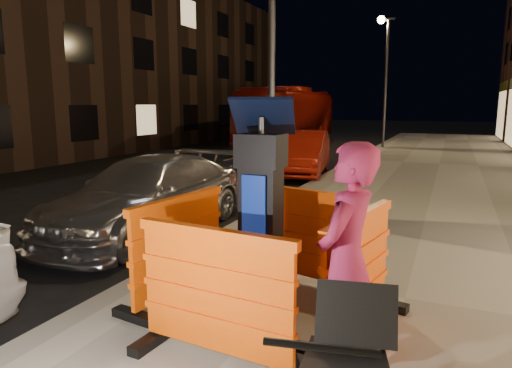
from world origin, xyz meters
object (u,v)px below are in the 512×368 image
at_px(barrier_back, 292,235).
at_px(car_silver, 149,232).
at_px(barrier_kerbside, 179,248).
at_px(car_red, 301,175).
at_px(parking_kiosk, 261,216).
at_px(barrier_front, 215,296).
at_px(bus_doubledecker, 290,145).
at_px(barrier_bldgside, 357,274).
at_px(man, 346,262).

height_order(barrier_back, car_silver, barrier_back).
relative_size(barrier_kerbside, car_red, 0.34).
height_order(parking_kiosk, barrier_front, parking_kiosk).
xyz_separation_m(parking_kiosk, barrier_back, (0.00, 0.95, -0.45)).
bearing_deg(bus_doubledecker, barrier_front, -76.17).
height_order(barrier_front, barrier_bldgside, same).
bearing_deg(car_silver, barrier_kerbside, -46.03).
xyz_separation_m(barrier_bldgside, bus_doubledecker, (-7.58, 20.09, -0.71)).
distance_m(car_red, bus_doubledecker, 10.95).
bearing_deg(barrier_bldgside, man, -164.86).
xyz_separation_m(car_red, bus_doubledecker, (-3.91, 10.23, 0.00)).
xyz_separation_m(bus_doubledecker, man, (7.62, -20.79, 1.06)).
bearing_deg(car_silver, parking_kiosk, -35.89).
relative_size(parking_kiosk, bus_doubledecker, 0.18).
distance_m(parking_kiosk, bus_doubledecker, 21.18).
bearing_deg(barrier_back, car_red, 119.72).
xyz_separation_m(barrier_kerbside, car_silver, (-2.21, 2.43, -0.71)).
bearing_deg(barrier_back, barrier_bldgside, -32.26).
bearing_deg(parking_kiosk, barrier_front, -80.26).
bearing_deg(barrier_bldgside, car_red, 32.16).
relative_size(barrier_back, barrier_kerbside, 1.00).
relative_size(bus_doubledecker, man, 6.13).
bearing_deg(barrier_back, parking_kiosk, -77.26).
xyz_separation_m(barrier_front, car_red, (-2.72, 10.80, -0.71)).
height_order(car_red, bus_doubledecker, bus_doubledecker).
bearing_deg(bus_doubledecker, parking_kiosk, -75.40).
bearing_deg(barrier_kerbside, barrier_back, -37.26).
height_order(barrier_bldgside, car_red, barrier_bldgside).
relative_size(barrier_front, barrier_kerbside, 1.00).
height_order(parking_kiosk, bus_doubledecker, parking_kiosk).
xyz_separation_m(barrier_bldgside, car_red, (-3.67, 9.85, -0.71)).
relative_size(barrier_kerbside, man, 0.79).
relative_size(barrier_front, man, 0.79).
bearing_deg(barrier_kerbside, car_red, 17.92).
relative_size(parking_kiosk, car_red, 0.48).
distance_m(barrier_back, barrier_bldgside, 1.34).
distance_m(barrier_back, man, 1.96).
relative_size(car_silver, man, 2.49).
height_order(barrier_bldgside, bus_doubledecker, bus_doubledecker).
bearing_deg(man, car_silver, -117.95).
distance_m(barrier_kerbside, barrier_bldgside, 1.90).
distance_m(barrier_front, man, 1.08).
height_order(barrier_back, barrier_kerbside, same).
xyz_separation_m(barrier_front, barrier_kerbside, (-0.95, 0.95, 0.00)).
xyz_separation_m(car_silver, man, (4.15, -3.14, 1.06)).
height_order(car_silver, car_red, car_red).
relative_size(barrier_back, man, 0.79).
xyz_separation_m(barrier_kerbside, man, (1.94, -0.70, 0.35)).
height_order(parking_kiosk, man, parking_kiosk).
height_order(barrier_bldgside, car_silver, barrier_bldgside).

